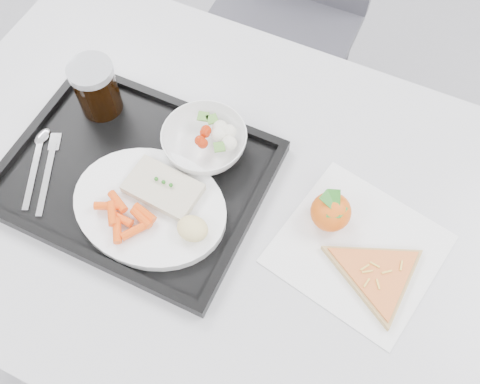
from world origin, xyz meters
TOP-DOWN VIEW (x-y plane):
  - table at (0.00, 0.30)m, footprint 1.20×0.80m
  - tray at (-0.17, 0.27)m, footprint 0.45×0.35m
  - dinner_plate at (-0.11, 0.23)m, footprint 0.27×0.27m
  - fish_fillet at (-0.10, 0.26)m, footprint 0.13×0.08m
  - bread_roll at (-0.02, 0.21)m, footprint 0.07×0.06m
  - salad_bowl at (-0.08, 0.37)m, footprint 0.15×0.15m
  - cola_glass at (-0.30, 0.38)m, footprint 0.08×0.08m
  - cutlery at (-0.34, 0.23)m, footprint 0.12×0.16m
  - napkin at (0.24, 0.31)m, footprint 0.29×0.28m
  - tangerine at (0.17, 0.34)m, footprint 0.07×0.07m
  - pizza_slice at (0.28, 0.28)m, footprint 0.21×0.21m
  - carrot_pile at (-0.13, 0.18)m, footprint 0.11×0.08m
  - salad_contents at (-0.06, 0.39)m, footprint 0.09×0.08m

SIDE VIEW (x-z plane):
  - table at x=0.00m, z-range 0.31..1.06m
  - napkin at x=0.24m, z-range 0.75..0.75m
  - tray at x=-0.17m, z-range 0.75..0.77m
  - pizza_slice at x=0.28m, z-range 0.75..0.77m
  - cutlery at x=-0.34m, z-range 0.76..0.77m
  - dinner_plate at x=-0.11m, z-range 0.77..0.78m
  - tangerine at x=0.17m, z-range 0.75..0.82m
  - salad_bowl at x=-0.08m, z-range 0.77..0.81m
  - fish_fillet at x=-0.10m, z-range 0.78..0.80m
  - carrot_pile at x=-0.13m, z-range 0.78..0.81m
  - bread_roll at x=-0.02m, z-range 0.78..0.82m
  - salad_contents at x=-0.06m, z-range 0.79..0.81m
  - cola_glass at x=-0.30m, z-range 0.77..0.88m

